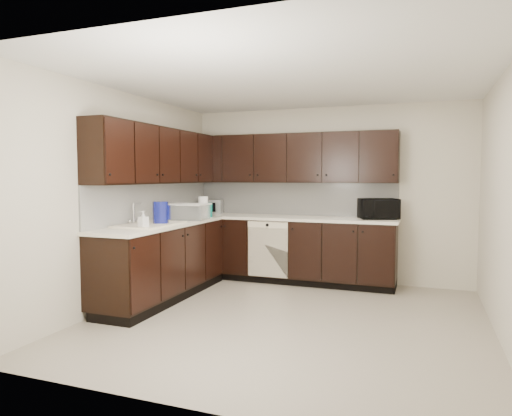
% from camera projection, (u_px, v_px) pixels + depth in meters
% --- Properties ---
extents(floor, '(4.00, 4.00, 0.00)m').
position_uv_depth(floor, '(288.00, 320.00, 4.81)').
color(floor, '#A59A88').
rests_on(floor, ground).
extents(ceiling, '(4.00, 4.00, 0.00)m').
position_uv_depth(ceiling, '(289.00, 79.00, 4.63)').
color(ceiling, white).
rests_on(ceiling, wall_back).
extents(wall_back, '(4.00, 0.02, 2.50)m').
position_uv_depth(wall_back, '(327.00, 194.00, 6.59)').
color(wall_back, beige).
rests_on(wall_back, floor).
extents(wall_left, '(0.02, 4.00, 2.50)m').
position_uv_depth(wall_left, '(126.00, 198.00, 5.41)').
color(wall_left, beige).
rests_on(wall_left, floor).
extents(wall_right, '(0.02, 4.00, 2.50)m').
position_uv_depth(wall_right, '(506.00, 206.00, 4.03)').
color(wall_right, beige).
rests_on(wall_right, floor).
extents(wall_front, '(4.00, 0.02, 2.50)m').
position_uv_depth(wall_front, '(198.00, 218.00, 2.85)').
color(wall_front, beige).
rests_on(wall_front, floor).
extents(lower_cabinets, '(3.00, 2.80, 0.90)m').
position_uv_depth(lower_cabinets, '(239.00, 258.00, 6.16)').
color(lower_cabinets, black).
rests_on(lower_cabinets, floor).
extents(countertop, '(3.03, 2.83, 0.04)m').
position_uv_depth(countertop, '(239.00, 220.00, 6.13)').
color(countertop, white).
rests_on(countertop, lower_cabinets).
extents(backsplash, '(3.00, 2.80, 0.48)m').
position_uv_depth(backsplash, '(231.00, 200.00, 6.38)').
color(backsplash, silver).
rests_on(backsplash, countertop).
extents(upper_cabinets, '(3.00, 2.80, 0.70)m').
position_uv_depth(upper_cabinets, '(235.00, 157.00, 6.19)').
color(upper_cabinets, black).
rests_on(upper_cabinets, wall_back).
extents(dishwasher, '(0.58, 0.04, 0.78)m').
position_uv_depth(dishwasher, '(268.00, 246.00, 6.33)').
color(dishwasher, beige).
rests_on(dishwasher, lower_cabinets).
extents(sink, '(0.54, 0.82, 0.42)m').
position_uv_depth(sink, '(149.00, 230.00, 5.31)').
color(sink, beige).
rests_on(sink, countertop).
extents(microwave, '(0.58, 0.50, 0.27)m').
position_uv_depth(microwave, '(378.00, 209.00, 6.11)').
color(microwave, black).
rests_on(microwave, countertop).
extents(soap_bottle_a, '(0.11, 0.11, 0.19)m').
position_uv_depth(soap_bottle_a, '(143.00, 220.00, 4.99)').
color(soap_bottle_a, gray).
rests_on(soap_bottle_a, countertop).
extents(soap_bottle_b, '(0.11, 0.11, 0.23)m').
position_uv_depth(soap_bottle_b, '(162.00, 213.00, 5.73)').
color(soap_bottle_b, gray).
rests_on(soap_bottle_b, countertop).
extents(toaster_oven, '(0.39, 0.33, 0.21)m').
position_uv_depth(toaster_oven, '(211.00, 207.00, 7.00)').
color(toaster_oven, '#B0B0B2').
rests_on(toaster_oven, countertop).
extents(storage_bin, '(0.56, 0.45, 0.20)m').
position_uv_depth(storage_bin, '(187.00, 212.00, 6.05)').
color(storage_bin, silver).
rests_on(storage_bin, countertop).
extents(blue_pitcher, '(0.23, 0.23, 0.28)m').
position_uv_depth(blue_pitcher, '(161.00, 213.00, 5.37)').
color(blue_pitcher, navy).
rests_on(blue_pitcher, countertop).
extents(teal_tumbler, '(0.11, 0.11, 0.20)m').
position_uv_depth(teal_tumbler, '(209.00, 210.00, 6.41)').
color(teal_tumbler, '#0C897C').
rests_on(teal_tumbler, countertop).
extents(paper_towel_roll, '(0.17, 0.17, 0.29)m').
position_uv_depth(paper_towel_roll, '(203.00, 207.00, 6.30)').
color(paper_towel_roll, white).
rests_on(paper_towel_roll, countertop).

